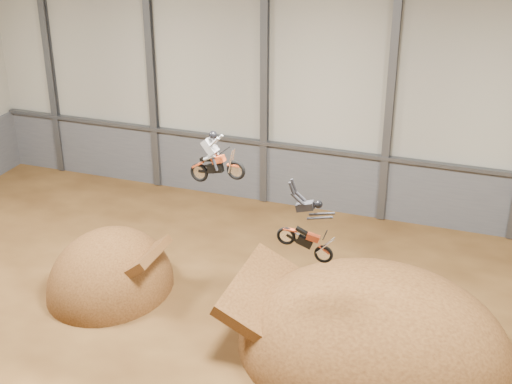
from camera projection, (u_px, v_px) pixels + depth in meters
floor at (220, 373)px, 26.85m from camera, size 40.00×40.00×0.00m
back_wall at (327, 86)px, 36.75m from camera, size 40.00×0.10×14.00m
lower_band_back at (322, 180)px, 38.86m from camera, size 39.80×0.18×3.50m
steel_rail at (323, 150)px, 37.98m from camera, size 39.80×0.35×0.20m
steel_column_0 at (49, 60)px, 41.63m from camera, size 0.40×0.36×13.90m
steel_column_1 at (151, 70)px, 39.61m from camera, size 0.40×0.36×13.90m
steel_column_2 at (265, 81)px, 37.59m from camera, size 0.40×0.36×13.90m
steel_column_3 at (391, 94)px, 35.56m from camera, size 0.40×0.36×13.90m
takeoff_ramp at (111, 288)px, 32.21m from camera, size 5.46×6.30×5.46m
landing_ramp at (373, 350)px, 28.11m from camera, size 10.81×9.56×6.24m
fmx_rider_a at (219, 154)px, 26.88m from camera, size 2.89×1.17×2.65m
fmx_rider_b at (302, 222)px, 25.02m from camera, size 3.57×0.97×3.30m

